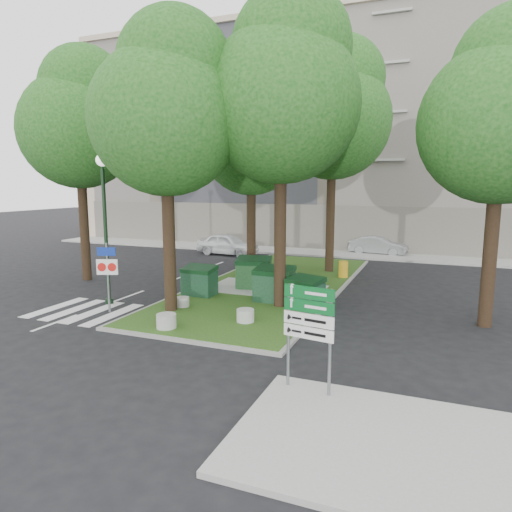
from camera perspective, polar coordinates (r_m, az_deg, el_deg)
The scene contains 26 objects.
ground at distance 14.30m, azimuth -10.79°, elevation -10.20°, with size 120.00×120.00×0.00m, color black.
median_island at distance 21.03m, azimuth 2.16°, elevation -3.63°, with size 6.00×16.00×0.12m, color #234714.
median_kerb at distance 21.03m, azimuth 2.16°, elevation -3.66°, with size 6.30×16.30×0.10m, color gray.
sidewalk_corner at distance 9.13m, azimuth 14.38°, elevation -21.61°, with size 5.00×4.00×0.12m, color #999993.
building_sidewalk at distance 31.07m, azimuth 7.79°, elevation 0.43°, with size 42.00×3.00×0.12m, color #999993.
zebra_crossing at distance 17.60m, azimuth -18.56°, elevation -6.82°, with size 5.00×3.00×0.01m, color silver.
apartment_building at distance 38.20m, azimuth 10.87°, elevation 13.89°, with size 41.00×12.00×16.00m, color #BFA78F.
tree_median_near_left at distance 16.64m, azimuth -10.93°, elevation 18.03°, with size 5.20×5.20×10.53m.
tree_median_near_right at distance 17.07m, azimuth 3.56°, elevation 20.22°, with size 5.60×5.60×11.46m.
tree_median_mid at distance 22.12m, azimuth -0.34°, elevation 15.03°, with size 4.80×4.80×9.99m.
tree_median_far at distance 24.21m, azimuth 9.87°, elevation 17.58°, with size 5.80×5.80×11.93m.
tree_street_left at distance 23.66m, azimuth -21.11°, elevation 15.69°, with size 5.40×5.40×11.00m.
tree_street_right at distance 16.65m, azimuth 28.68°, elevation 15.95°, with size 5.00×5.00×10.06m.
dumpster_a at distance 18.96m, azimuth -7.08°, elevation -3.08°, with size 1.35×0.96×1.24m.
dumpster_b at distance 20.05m, azimuth -0.29°, elevation -2.13°, with size 1.67×1.32×1.39m.
dumpster_c at distance 17.83m, azimuth 2.29°, elevation -3.55°, with size 1.52×1.08×1.39m.
dumpster_d at distance 16.85m, azimuth 6.15°, elevation -4.65°, with size 1.54×1.32×1.21m.
bollard_left at distance 17.35m, azimuth -9.16°, elevation -5.68°, with size 0.50×0.50×0.36m, color #AEACA8.
bollard_right at distance 15.31m, azimuth -1.34°, elevation -7.44°, with size 0.59×0.59×0.42m, color #AEAFA9.
bollard_mid at distance 14.94m, azimuth -11.15°, elevation -7.97°, with size 0.63×0.63×0.45m, color #A9A9A4.
litter_bin at distance 22.77m, azimuth 10.86°, elevation -1.63°, with size 0.46×0.46×0.80m, color gold.
street_lamp at distance 18.38m, azimuth -18.40°, elevation 5.32°, with size 0.46×0.46×5.77m.
traffic_sign_pole at distance 17.35m, azimuth -18.07°, elevation -1.45°, with size 0.73×0.31×2.57m.
directional_sign at distance 10.11m, azimuth 6.64°, elevation -8.19°, with size 1.17×0.24×2.36m.
car_white at distance 30.20m, azimuth -3.56°, elevation 1.49°, with size 1.68×4.17×1.42m, color white.
car_silver at distance 31.30m, azimuth 15.04°, elevation 1.29°, with size 1.30×3.73×1.23m, color #929599.
Camera 1 is at (7.35, -11.33, 4.68)m, focal length 32.00 mm.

